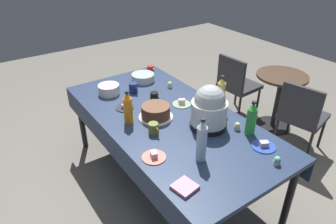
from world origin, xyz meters
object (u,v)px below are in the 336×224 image
Objects in this scene: dessert_plate_sage at (182,103)px; soda_bottle_lime_soda at (251,119)px; slow_cooker at (209,109)px; cupcake_rose at (237,126)px; frosted_layer_cake at (156,112)px; coffee_mug_navy at (133,88)px; dessert_plate_coral at (154,156)px; soda_bottle_orange_juice at (128,108)px; coffee_mug_black at (154,96)px; dessert_plate_charcoal at (125,107)px; cupcake_lemon at (170,85)px; coffee_mug_olive at (154,128)px; coffee_mug_red at (151,70)px; glass_salad_bowl at (143,77)px; soda_bottle_water at (202,141)px; dessert_plate_cobalt at (264,146)px; potluck_table at (168,123)px; maroon_chair_left at (236,82)px; cupcake_mint at (277,161)px; round_cafe_table at (279,92)px; ceramic_snack_bowl at (109,89)px; maroon_chair_right at (302,114)px.

soda_bottle_lime_soda is (0.70, 0.16, 0.12)m from dessert_plate_sage.
cupcake_rose is (0.17, 0.17, -0.14)m from slow_cooker.
frosted_layer_cake reaches higher than coffee_mug_navy.
soda_bottle_orange_juice reaches higher than dessert_plate_coral.
dessert_plate_charcoal is at bearing -93.82° from coffee_mug_black.
coffee_mug_olive reaches higher than cupcake_lemon.
dessert_plate_sage is 1.60× the size of coffee_mug_red.
soda_bottle_lime_soda is 0.99m from coffee_mug_black.
coffee_mug_olive reaches higher than glass_salad_bowl.
soda_bottle_orange_juice is 0.87× the size of soda_bottle_water.
soda_bottle_orange_juice is at bearing -134.38° from soda_bottle_lime_soda.
cupcake_rose is (-0.29, 0.01, 0.02)m from dessert_plate_cobalt.
dessert_plate_coral is at bearing -44.94° from potluck_table.
potluck_table is at bearing -69.47° from maroon_chair_left.
slow_cooker is 0.34m from soda_bottle_lime_soda.
glass_salad_bowl is 1.49× the size of dessert_plate_charcoal.
glass_salad_bowl is 3.73× the size of cupcake_mint.
cupcake_rose is at bearing -67.70° from round_cafe_table.
coffee_mug_red is at bearing 175.23° from cupcake_lemon.
coffee_mug_red reaches higher than round_cafe_table.
ceramic_snack_bowl is 1.64× the size of coffee_mug_navy.
soda_bottle_water reaches higher than maroon_chair_right.
dessert_plate_cobalt is 0.22× the size of maroon_chair_right.
ceramic_snack_bowl reaches higher than dessert_plate_charcoal.
cupcake_lemon is 0.78m from soda_bottle_orange_juice.
round_cafe_table is at bearing 71.92° from coffee_mug_navy.
dessert_plate_sage is 0.83m from dessert_plate_coral.
coffee_mug_red reaches higher than cupcake_lemon.
potluck_table is 32.59× the size of cupcake_lemon.
slow_cooker is at bearing -173.47° from cupcake_mint.
coffee_mug_black is (-0.93, -0.32, -0.10)m from soda_bottle_lime_soda.
coffee_mug_black is 0.17× the size of round_cafe_table.
dessert_plate_sage is at bearing 128.97° from dessert_plate_coral.
maroon_chair_right is (-0.20, 1.60, -0.42)m from soda_bottle_water.
dessert_plate_cobalt is 2.75× the size of cupcake_mint.
soda_bottle_lime_soda is 0.79m from coffee_mug_olive.
ceramic_snack_bowl is 0.25× the size of maroon_chair_right.
dessert_plate_cobalt is 0.54× the size of soda_bottle_water.
soda_bottle_water reaches higher than soda_bottle_lime_soda.
coffee_mug_black is at bearing -81.35° from maroon_chair_left.
coffee_mug_red is (-1.90, 0.13, 0.01)m from cupcake_mint.
slow_cooker reaches higher than cupcake_lemon.
maroon_chair_left is (-0.43, 1.22, -0.27)m from dessert_plate_sage.
soda_bottle_water is at bearing -4.14° from frosted_layer_cake.
soda_bottle_orange_juice is 0.29m from coffee_mug_olive.
cupcake_mint and cupcake_rose have the same top height.
coffee_mug_black is (-0.22, 0.40, -0.10)m from soda_bottle_orange_juice.
frosted_layer_cake is 0.25m from coffee_mug_olive.
dessert_plate_cobalt is 0.23m from soda_bottle_lime_soda.
coffee_mug_olive is 1.05× the size of coffee_mug_black.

